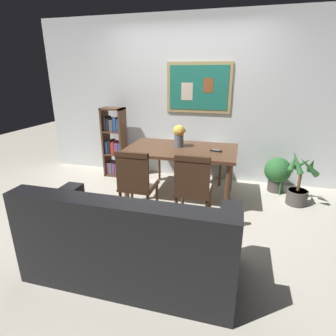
% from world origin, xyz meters
% --- Properties ---
extents(ground_plane, '(12.00, 12.00, 0.00)m').
position_xyz_m(ground_plane, '(0.00, 0.00, 0.00)').
color(ground_plane, beige).
extents(wall_back_with_painting, '(5.20, 0.14, 2.60)m').
position_xyz_m(wall_back_with_painting, '(0.00, 1.51, 1.30)').
color(wall_back_with_painting, silver).
rests_on(wall_back_with_painting, ground_plane).
extents(dining_table, '(1.52, 0.94, 0.73)m').
position_xyz_m(dining_table, '(0.08, 0.57, 0.64)').
color(dining_table, brown).
rests_on(dining_table, ground_plane).
extents(dining_chair_near_right, '(0.40, 0.41, 0.91)m').
position_xyz_m(dining_chair_near_right, '(0.40, -0.24, 0.54)').
color(dining_chair_near_right, brown).
rests_on(dining_chair_near_right, ground_plane).
extents(dining_chair_far_right, '(0.40, 0.41, 0.91)m').
position_xyz_m(dining_chair_far_right, '(0.43, 1.39, 0.54)').
color(dining_chair_far_right, brown).
rests_on(dining_chair_far_right, ground_plane).
extents(dining_chair_near_left, '(0.40, 0.41, 0.91)m').
position_xyz_m(dining_chair_near_left, '(-0.27, -0.27, 0.54)').
color(dining_chair_near_left, brown).
rests_on(dining_chair_near_left, ground_plane).
extents(dining_chair_far_left, '(0.40, 0.41, 0.91)m').
position_xyz_m(dining_chair_far_left, '(-0.25, 1.41, 0.54)').
color(dining_chair_far_left, brown).
rests_on(dining_chair_far_left, ground_plane).
extents(leather_couch, '(1.80, 0.84, 0.84)m').
position_xyz_m(leather_couch, '(0.02, -1.13, 0.31)').
color(leather_couch, black).
rests_on(leather_couch, ground_plane).
extents(bookshelf, '(0.36, 0.28, 1.18)m').
position_xyz_m(bookshelf, '(-1.23, 1.16, 0.58)').
color(bookshelf, brown).
rests_on(bookshelf, ground_plane).
extents(potted_ivy, '(0.39, 0.39, 0.57)m').
position_xyz_m(potted_ivy, '(1.45, 1.14, 0.30)').
color(potted_ivy, '#4C4742').
rests_on(potted_ivy, ground_plane).
extents(potted_palm, '(0.40, 0.41, 0.78)m').
position_xyz_m(potted_palm, '(1.68, 0.74, 0.29)').
color(potted_palm, '#4C4742').
rests_on(potted_palm, ground_plane).
extents(flower_vase, '(0.17, 0.18, 0.31)m').
position_xyz_m(flower_vase, '(0.03, 0.64, 0.91)').
color(flower_vase, slate).
rests_on(flower_vase, dining_table).
extents(tv_remote, '(0.16, 0.07, 0.02)m').
position_xyz_m(tv_remote, '(0.56, 0.53, 0.75)').
color(tv_remote, black).
rests_on(tv_remote, dining_table).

